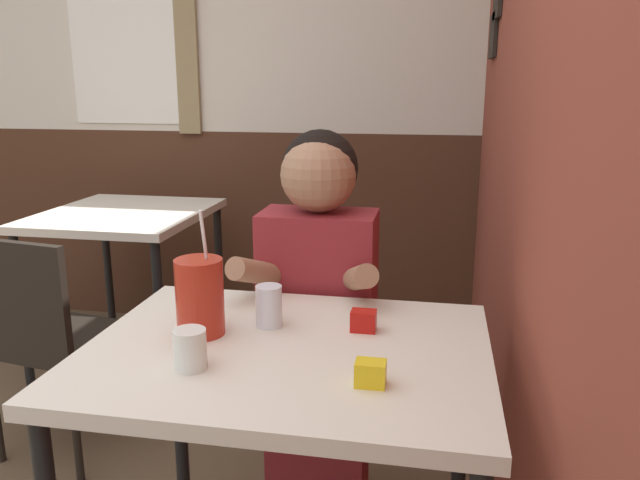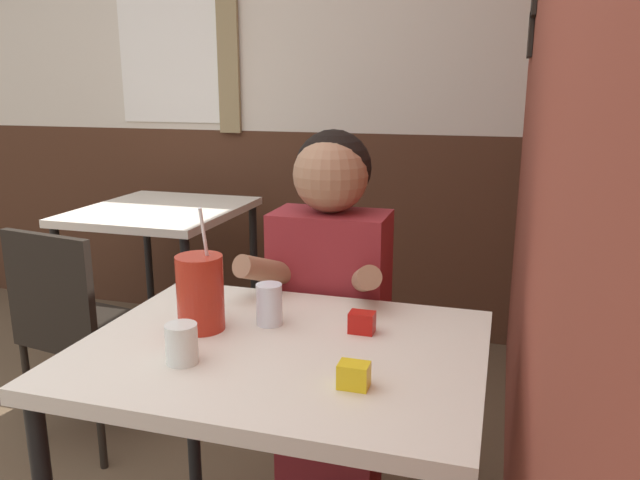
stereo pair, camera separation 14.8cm
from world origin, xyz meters
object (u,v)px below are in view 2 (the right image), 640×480
at_px(background_table, 162,226).
at_px(person_seated, 330,318).
at_px(chair_near_window, 78,321).
at_px(cocktail_pitcher, 200,293).
at_px(main_table, 282,379).

relative_size(background_table, person_seated, 0.66).
height_order(background_table, chair_near_window, chair_near_window).
distance_m(chair_near_window, cocktail_pitcher, 1.05).
distance_m(main_table, person_seated, 0.48).
distance_m(main_table, cocktail_pitcher, 0.28).
bearing_deg(person_seated, chair_near_window, 173.90).
xyz_separation_m(person_seated, cocktail_pitcher, (-0.20, -0.45, 0.21)).
xyz_separation_m(main_table, background_table, (-1.11, 1.35, -0.01)).
distance_m(chair_near_window, person_seated, 1.02).
bearing_deg(main_table, chair_near_window, 150.06).
relative_size(main_table, chair_near_window, 1.06).
relative_size(chair_near_window, person_seated, 0.70).
distance_m(person_seated, cocktail_pitcher, 0.53).
distance_m(background_table, person_seated, 1.39).
height_order(main_table, person_seated, person_seated).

